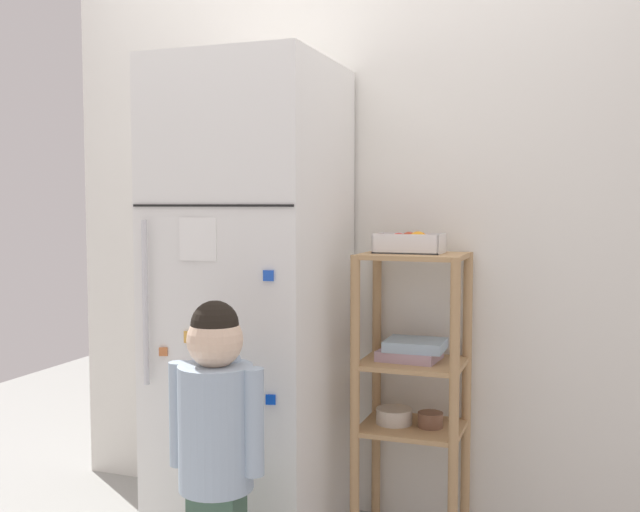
% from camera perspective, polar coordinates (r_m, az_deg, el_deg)
% --- Properties ---
extents(kitchen_wall_back, '(2.57, 0.03, 2.32)m').
position_cam_1_polar(kitchen_wall_back, '(3.02, 2.00, 1.63)').
color(kitchen_wall_back, silver).
rests_on(kitchen_wall_back, ground).
extents(refrigerator, '(0.62, 0.68, 1.82)m').
position_cam_1_polar(refrigerator, '(2.81, -5.36, -3.69)').
color(refrigerator, white).
rests_on(refrigerator, ground).
extents(child_standing, '(0.32, 0.24, 1.00)m').
position_cam_1_polar(child_standing, '(2.33, -8.16, -13.09)').
color(child_standing, '#3F5D4B').
rests_on(child_standing, ground).
extents(pantry_shelf_unit, '(0.40, 0.34, 1.10)m').
position_cam_1_polar(pantry_shelf_unit, '(2.82, 7.22, -9.03)').
color(pantry_shelf_unit, tan).
rests_on(pantry_shelf_unit, ground).
extents(fruit_bin, '(0.25, 0.17, 0.08)m').
position_cam_1_polar(fruit_bin, '(2.76, 7.16, 1.01)').
color(fruit_bin, white).
rests_on(fruit_bin, pantry_shelf_unit).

